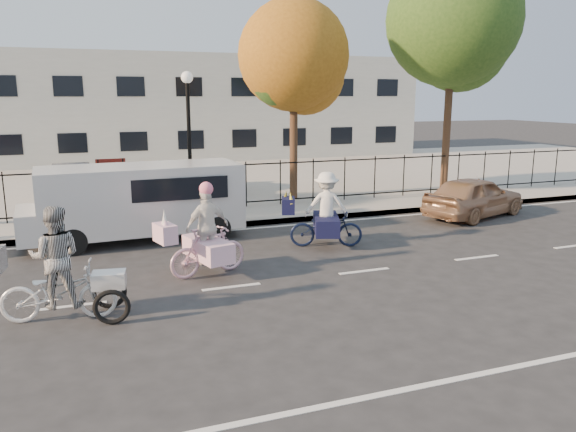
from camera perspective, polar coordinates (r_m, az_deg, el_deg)
name	(u,v)px	position (r m, az deg, el deg)	size (l,w,h in m)	color
ground	(231,287)	(11.44, -5.76, -7.21)	(120.00, 120.00, 0.00)	#333334
road_markings	(231,287)	(11.44, -5.76, -7.19)	(60.00, 9.52, 0.01)	silver
curb	(186,229)	(16.17, -10.30, -1.27)	(60.00, 0.10, 0.15)	#A8A399
sidewalk	(180,221)	(17.18, -10.92, -0.50)	(60.00, 2.20, 0.15)	#A8A399
parking_lot	(146,180)	(25.87, -14.21, 3.59)	(60.00, 15.60, 0.15)	#A8A399
iron_fence	(173,188)	(18.09, -11.61, 2.77)	(58.00, 0.06, 1.50)	black
building	(124,108)	(35.57, -16.28, 10.47)	(34.00, 10.00, 6.00)	silver
lamppost	(188,118)	(17.56, -10.08, 9.82)	(0.36, 0.36, 4.33)	black
street_sign	(111,177)	(17.44, -17.50, 3.83)	(0.85, 0.06, 1.80)	black
zebra_trike	(58,277)	(10.32, -22.36, -5.76)	(2.34, 1.10, 2.00)	white
unicorn_bike	(206,241)	(12.04, -8.30, -2.56)	(2.05, 1.47, 2.02)	#EEB5CA
bull_bike	(325,217)	(14.20, 3.79, -0.11)	(2.12, 1.50, 1.92)	black
white_van	(138,199)	(15.26, -15.01, 1.64)	(5.69, 2.17, 1.99)	white
gold_sedan	(474,197)	(18.60, 18.39, 1.88)	(1.55, 3.84, 1.31)	#A77D5B
lot_car_b	(100,183)	(20.98, -18.58, 3.21)	(1.94, 4.21, 1.17)	silver
lot_car_c	(72,181)	(21.64, -21.12, 3.33)	(1.28, 3.67, 1.21)	#52555A
lot_car_d	(215,176)	(21.70, -7.40, 4.10)	(1.45, 3.60, 1.23)	#A9ADB1
tree_mid	(297,61)	(20.10, 0.92, 15.46)	(3.84, 3.84, 7.04)	#442D1D
tree_east	(455,26)	(22.20, 16.63, 17.99)	(4.84, 4.84, 8.87)	#442D1D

